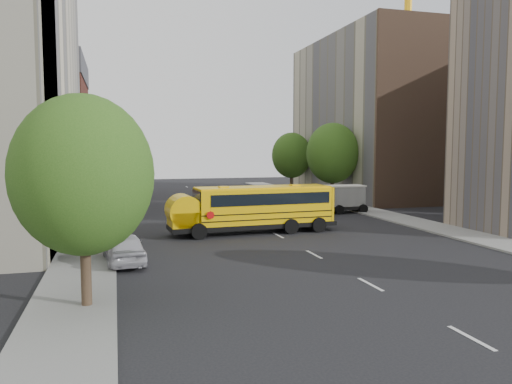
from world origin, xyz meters
name	(u,v)px	position (x,y,z in m)	size (l,w,h in m)	color
ground	(269,231)	(0.00, 0.00, 0.00)	(120.00, 120.00, 0.00)	black
sidewalk_left	(94,226)	(-11.50, 5.00, 0.06)	(3.00, 80.00, 0.12)	slate
sidewalk_right	(382,214)	(11.50, 5.00, 0.06)	(3.00, 80.00, 0.12)	slate
lane_markings	(235,212)	(0.00, 10.00, 0.01)	(0.15, 64.00, 0.01)	silver
building_left_redbrick	(39,140)	(-18.00, 28.00, 6.50)	(10.00, 15.00, 13.00)	maroon
building_right_far	(367,118)	(18.00, 20.00, 9.00)	(10.00, 22.00, 18.00)	#B6AD8D
building_right_sidewall	(424,111)	(18.00, 9.00, 9.00)	(10.10, 0.30, 18.00)	brown
tower_crane	(423,7)	(30.25, 28.00, 24.48)	(28.50, 1.20, 35.75)	#F4AE14
street_tree_0	(83,175)	(-11.00, -14.00, 4.64)	(4.80, 4.80, 7.41)	#38281C
street_tree_1	(94,160)	(-11.00, -4.00, 4.95)	(5.12, 5.12, 7.90)	#38281C
street_tree_2	(102,157)	(-11.00, 14.00, 4.83)	(4.99, 4.99, 7.71)	#38281C
street_tree_4	(332,153)	(11.00, 14.00, 5.08)	(5.25, 5.25, 8.10)	#38281C
street_tree_5	(292,155)	(11.00, 26.00, 4.70)	(4.86, 4.86, 7.51)	#38281C
school_bus	(251,207)	(-1.37, -0.56, 1.75)	(11.22, 3.27, 3.13)	black
safari_truck	(333,198)	(8.12, 7.36, 1.26)	(5.63, 2.25, 2.38)	black
parked_car_0	(124,248)	(-9.60, -7.38, 0.76)	(1.79, 4.44, 1.51)	#B7B5BD
parked_car_1	(120,206)	(-9.60, 10.78, 0.75)	(1.60, 4.58, 1.51)	silver
parked_car_2	(126,192)	(-8.80, 25.66, 0.69)	(2.30, 4.99, 1.39)	black
parked_car_4	(313,195)	(9.60, 15.60, 0.73)	(1.72, 4.27, 1.46)	#2F3853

